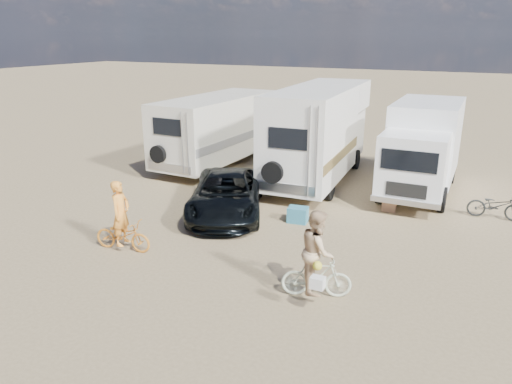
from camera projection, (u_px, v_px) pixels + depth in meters
The scene contains 12 objects.
ground at pixel (247, 243), 13.42m from camera, with size 140.00×140.00×0.00m, color #937C58.
rv_main at pixel (319, 135), 18.70m from camera, with size 2.36×7.40×3.63m, color silver, non-canonical shape.
rv_left at pixel (216, 131), 20.99m from camera, with size 2.40×6.68×2.98m, color beige, non-canonical shape.
box_truck at pixel (422, 150), 17.22m from camera, with size 2.24×5.86×3.21m, color white, non-canonical shape.
dark_suv at pixel (227, 194), 15.43m from camera, with size 2.19×4.75×1.32m, color black.
bike_man at pixel (123, 235), 12.87m from camera, with size 0.56×1.62×0.85m, color #C6731F.
bike_woman at pixel (316, 277), 10.56m from camera, with size 0.44×1.54×0.93m, color beige.
rider_man at pixel (121, 219), 12.73m from camera, with size 0.64×0.42×1.75m, color orange.
rider_woman at pixel (317, 258), 10.42m from camera, with size 0.90×0.70×1.84m, color tan.
bike_parked at pixel (496, 206), 15.07m from camera, with size 0.57×1.64×0.86m, color black.
cooler at pixel (298, 215), 14.84m from camera, with size 0.60×0.43×0.48m, color teal.
crate at pixel (389, 205), 15.87m from camera, with size 0.44×0.44×0.35m, color #93694B.
Camera 1 is at (5.72, -10.90, 5.53)m, focal length 33.91 mm.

